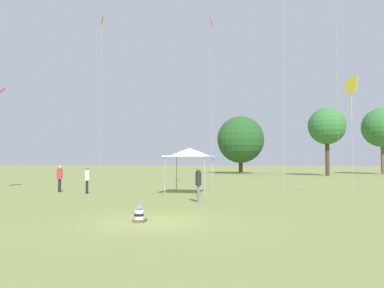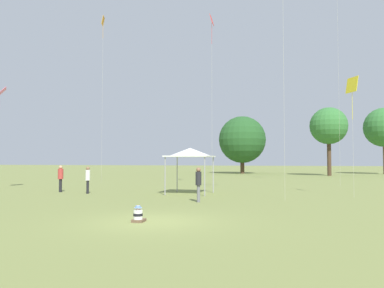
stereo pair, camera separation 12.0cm
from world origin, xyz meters
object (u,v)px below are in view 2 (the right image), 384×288
(kite_2, at_px, (0,95))
(kite_3, at_px, (103,30))
(seated_toddler, at_px, (138,215))
(distant_tree_2, at_px, (242,140))
(distant_tree_0, at_px, (329,126))
(person_standing_2, at_px, (198,181))
(canopy_tent, at_px, (190,153))
(kite_5, at_px, (212,29))
(kite_0, at_px, (352,88))
(person_standing_3, at_px, (88,177))
(distant_tree_1, at_px, (384,127))
(person_standing_0, at_px, (61,176))

(kite_2, relative_size, kite_3, 0.45)
(seated_toddler, xyz_separation_m, distant_tree_2, (-2.72, 50.94, 5.51))
(kite_2, xyz_separation_m, distant_tree_0, (26.23, 34.35, 0.10))
(kite_3, bearing_deg, distant_tree_2, -172.95)
(person_standing_2, relative_size, canopy_tent, 0.60)
(person_standing_2, bearing_deg, kite_2, 112.51)
(canopy_tent, height_order, kite_5, kite_5)
(person_standing_2, height_order, kite_3, kite_3)
(kite_0, xyz_separation_m, distant_tree_0, (1.71, 33.31, 0.62))
(person_standing_3, xyz_separation_m, kite_2, (-7.83, 0.71, 5.99))
(canopy_tent, distance_m, kite_0, 10.78)
(person_standing_2, height_order, person_standing_3, person_standing_2)
(distant_tree_0, bearing_deg, person_standing_3, -117.70)
(kite_3, relative_size, distant_tree_1, 1.57)
(person_standing_0, relative_size, kite_0, 0.26)
(kite_0, relative_size, distant_tree_1, 0.67)
(canopy_tent, distance_m, kite_5, 12.55)
(kite_3, bearing_deg, person_standing_2, 69.24)
(canopy_tent, distance_m, distant_tree_0, 35.76)
(person_standing_2, distance_m, canopy_tent, 5.25)
(person_standing_2, xyz_separation_m, kite_2, (-16.19, 3.81, 5.97))
(distant_tree_0, bearing_deg, seated_toddler, -103.31)
(person_standing_3, distance_m, kite_0, 17.66)
(person_standing_2, height_order, canopy_tent, canopy_tent)
(canopy_tent, xyz_separation_m, kite_3, (-11.90, 9.99, 12.77))
(canopy_tent, bearing_deg, distant_tree_0, 70.62)
(kite_3, bearing_deg, seated_toddler, 57.79)
(kite_5, bearing_deg, kite_2, 161.47)
(kite_2, bearing_deg, person_standing_0, 93.61)
(canopy_tent, height_order, kite_3, kite_3)
(kite_0, relative_size, distant_tree_0, 0.73)
(person_standing_3, relative_size, distant_tree_2, 0.18)
(seated_toddler, distance_m, distant_tree_0, 46.60)
(kite_3, height_order, kite_5, kite_3)
(distant_tree_1, bearing_deg, distant_tree_0, -136.61)
(person_standing_2, xyz_separation_m, canopy_tent, (-1.74, 4.69, 1.60))
(seated_toddler, bearing_deg, distant_tree_0, 74.50)
(seated_toddler, bearing_deg, kite_0, 50.15)
(seated_toddler, distance_m, person_standing_3, 12.54)
(person_standing_2, relative_size, distant_tree_1, 0.17)
(kite_0, relative_size, kite_2, 0.95)
(seated_toddler, distance_m, canopy_tent, 11.70)
(person_standing_3, distance_m, kite_3, 19.21)
(person_standing_2, distance_m, distant_tree_0, 39.92)
(canopy_tent, bearing_deg, kite_3, 140.01)
(kite_0, distance_m, distant_tree_1, 43.46)
(person_standing_2, relative_size, kite_3, 0.11)
(person_standing_2, xyz_separation_m, distant_tree_2, (-3.29, 44.26, 4.63))
(kite_5, bearing_deg, person_standing_0, 173.65)
(seated_toddler, xyz_separation_m, kite_2, (-15.62, 10.49, 6.85))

